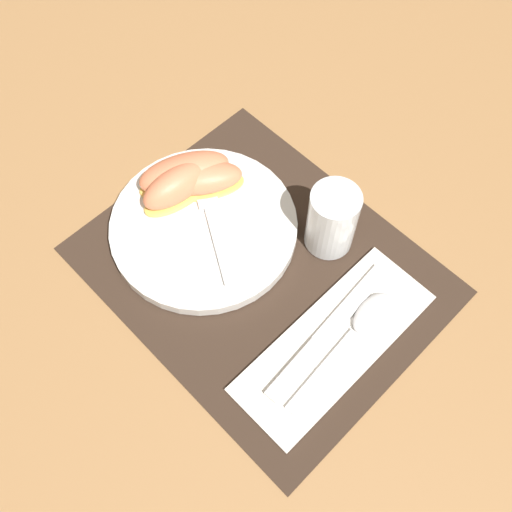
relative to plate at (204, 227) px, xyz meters
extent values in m
plane|color=#A37547|center=(0.09, 0.01, -0.01)|extent=(3.00, 3.00, 0.00)
cube|color=#38281E|center=(0.09, 0.01, -0.01)|extent=(0.41, 0.33, 0.00)
cylinder|color=white|center=(0.00, 0.00, 0.00)|extent=(0.24, 0.24, 0.02)
cylinder|color=silver|center=(0.12, 0.10, 0.04)|extent=(0.06, 0.06, 0.09)
cylinder|color=orange|center=(0.12, 0.10, 0.01)|extent=(0.05, 0.05, 0.04)
cube|color=white|center=(0.22, 0.01, -0.01)|extent=(0.10, 0.26, 0.00)
cube|color=silver|center=(0.21, -0.05, 0.00)|extent=(0.02, 0.09, 0.01)
cube|color=silver|center=(0.20, 0.05, 0.00)|extent=(0.03, 0.13, 0.01)
cube|color=silver|center=(0.23, -0.03, 0.00)|extent=(0.02, 0.12, 0.01)
ellipsoid|color=silver|center=(0.23, 0.06, 0.00)|extent=(0.04, 0.06, 0.01)
cube|color=silver|center=(0.04, -0.01, 0.01)|extent=(0.10, 0.07, 0.00)
cube|color=silver|center=(-0.04, 0.04, 0.01)|extent=(0.07, 0.06, 0.00)
ellipsoid|color=#F7C656|center=(-0.04, 0.04, 0.01)|extent=(0.11, 0.12, 0.01)
ellipsoid|color=#F4845B|center=(-0.04, 0.04, 0.03)|extent=(0.10, 0.12, 0.04)
ellipsoid|color=#F7C656|center=(-0.06, 0.03, 0.01)|extent=(0.10, 0.14, 0.01)
ellipsoid|color=#F4845B|center=(-0.06, 0.03, 0.03)|extent=(0.10, 0.13, 0.04)
ellipsoid|color=#F7C656|center=(-0.05, 0.01, 0.01)|extent=(0.06, 0.11, 0.01)
ellipsoid|color=#F4845B|center=(-0.05, 0.01, 0.03)|extent=(0.05, 0.10, 0.05)
camera|label=1|loc=(0.33, -0.23, 0.65)|focal=42.00mm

